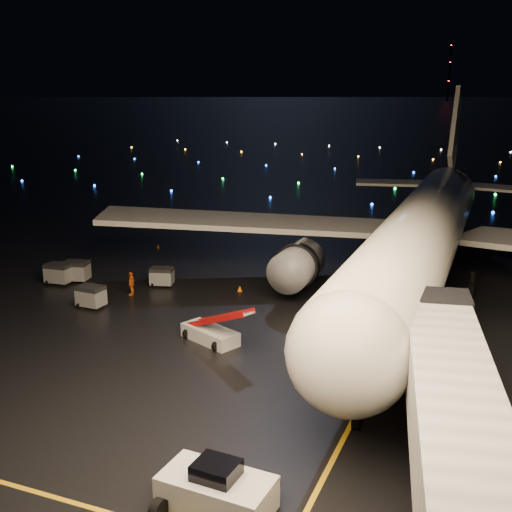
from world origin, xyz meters
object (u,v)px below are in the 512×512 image
at_px(airliner, 429,190).
at_px(belt_loader, 210,320).
at_px(baggage_cart_1, 91,297).
at_px(pushback_tug, 217,486).
at_px(baggage_cart_2, 59,274).
at_px(baggage_cart_3, 76,271).
at_px(crew_c, 131,283).
at_px(baggage_cart_0, 162,277).

xyz_separation_m(airliner, belt_loader, (-11.41, -17.89, -6.77)).
bearing_deg(baggage_cart_1, pushback_tug, -40.34).
height_order(belt_loader, baggage_cart_2, belt_loader).
xyz_separation_m(pushback_tug, baggage_cart_1, (-19.53, 18.54, -0.22)).
bearing_deg(baggage_cart_3, belt_loader, -38.04).
height_order(belt_loader, baggage_cart_3, belt_loader).
bearing_deg(crew_c, belt_loader, 43.41).
bearing_deg(baggage_cart_0, baggage_cart_1, -123.52).
height_order(pushback_tug, baggage_cart_2, pushback_tug).
bearing_deg(baggage_cart_2, pushback_tug, -46.30).
bearing_deg(baggage_cart_1, airliner, 36.71).
bearing_deg(belt_loader, crew_c, 171.33).
bearing_deg(belt_loader, baggage_cart_0, 157.52).
bearing_deg(baggage_cart_2, belt_loader, -25.84).
bearing_deg(baggage_cart_3, crew_c, -25.19).
distance_m(airliner, crew_c, 25.57).
bearing_deg(crew_c, baggage_cart_2, -106.28).
distance_m(crew_c, baggage_cart_0, 3.26).
height_order(crew_c, baggage_cart_0, crew_c).
xyz_separation_m(belt_loader, baggage_cart_1, (-11.50, 2.70, -0.65)).
xyz_separation_m(pushback_tug, belt_loader, (-8.02, 15.84, 0.42)).
xyz_separation_m(baggage_cart_0, baggage_cart_1, (-2.29, -6.85, 0.05)).
bearing_deg(baggage_cart_1, baggage_cart_0, 74.70).
relative_size(baggage_cart_1, baggage_cart_3, 0.94).
height_order(baggage_cart_0, baggage_cart_1, baggage_cart_1).
height_order(crew_c, baggage_cart_1, crew_c).
relative_size(pushback_tug, crew_c, 2.30).
relative_size(crew_c, baggage_cart_0, 1.04).
relative_size(baggage_cart_0, baggage_cart_1, 0.94).
xyz_separation_m(pushback_tug, crew_c, (-18.31, 22.31, -0.09)).
height_order(airliner, belt_loader, airliner).
relative_size(pushback_tug, baggage_cart_0, 2.40).
xyz_separation_m(crew_c, baggage_cart_3, (-6.54, 1.43, -0.07)).
height_order(pushback_tug, baggage_cart_3, pushback_tug).
distance_m(airliner, pushback_tug, 34.65).
relative_size(belt_loader, baggage_cart_2, 2.93).
xyz_separation_m(airliner, baggage_cart_0, (-20.63, -8.34, -7.47)).
bearing_deg(baggage_cart_1, baggage_cart_3, 138.83).
xyz_separation_m(baggage_cart_1, baggage_cart_2, (-6.25, 4.02, 0.05)).
bearing_deg(belt_loader, airliner, 80.99).
bearing_deg(baggage_cart_2, baggage_cart_0, 13.21).
relative_size(airliner, baggage_cart_0, 30.95).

